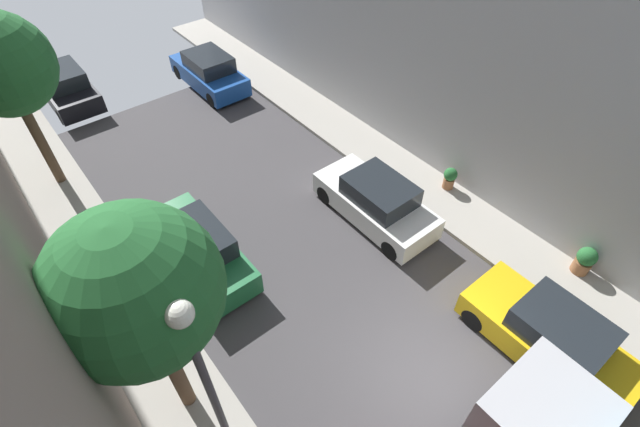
{
  "coord_description": "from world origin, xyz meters",
  "views": [
    {
      "loc": [
        -5.27,
        -2.32,
        10.81
      ],
      "look_at": [
        1.11,
        5.57,
        0.5
      ],
      "focal_mm": 25.66,
      "sensor_mm": 36.0,
      "label": 1
    }
  ],
  "objects_px": {
    "parked_car_right_2": "(550,337)",
    "potted_plant_0": "(450,178)",
    "parked_car_left_3": "(197,250)",
    "parked_car_left_4": "(66,87)",
    "potted_plant_2": "(585,260)",
    "parked_car_right_3": "(376,201)",
    "street_tree_0": "(135,291)",
    "lamp_post": "(200,364)",
    "street_tree_2": "(0,66)",
    "parked_car_right_4": "(209,72)"
  },
  "relations": [
    {
      "from": "parked_car_right_3",
      "to": "parked_car_left_3",
      "type": "bearing_deg",
      "value": 161.54
    },
    {
      "from": "potted_plant_2",
      "to": "parked_car_right_2",
      "type": "bearing_deg",
      "value": -166.41
    },
    {
      "from": "parked_car_left_4",
      "to": "street_tree_2",
      "type": "distance_m",
      "value": 6.75
    },
    {
      "from": "street_tree_0",
      "to": "potted_plant_2",
      "type": "xyz_separation_m",
      "value": [
        10.61,
        -3.75,
        -3.88
      ]
    },
    {
      "from": "parked_car_right_2",
      "to": "potted_plant_0",
      "type": "bearing_deg",
      "value": 62.44
    },
    {
      "from": "lamp_post",
      "to": "potted_plant_0",
      "type": "bearing_deg",
      "value": 13.05
    },
    {
      "from": "parked_car_right_3",
      "to": "street_tree_0",
      "type": "xyz_separation_m",
      "value": [
        -7.59,
        -1.66,
        3.79
      ]
    },
    {
      "from": "parked_car_left_3",
      "to": "parked_car_right_2",
      "type": "bearing_deg",
      "value": -55.8
    },
    {
      "from": "parked_car_left_4",
      "to": "potted_plant_0",
      "type": "height_order",
      "value": "parked_car_left_4"
    },
    {
      "from": "parked_car_right_4",
      "to": "lamp_post",
      "type": "xyz_separation_m",
      "value": [
        -7.3,
        -13.7,
        2.9
      ]
    },
    {
      "from": "parked_car_right_3",
      "to": "street_tree_2",
      "type": "relative_size",
      "value": 0.72
    },
    {
      "from": "parked_car_right_2",
      "to": "parked_car_left_4",
      "type": "bearing_deg",
      "value": 105.43
    },
    {
      "from": "parked_car_left_4",
      "to": "potted_plant_0",
      "type": "relative_size",
      "value": 5.18
    },
    {
      "from": "parked_car_left_3",
      "to": "parked_car_right_3",
      "type": "distance_m",
      "value": 5.69
    },
    {
      "from": "street_tree_2",
      "to": "potted_plant_0",
      "type": "height_order",
      "value": "street_tree_2"
    },
    {
      "from": "potted_plant_0",
      "to": "parked_car_right_3",
      "type": "bearing_deg",
      "value": 167.4
    },
    {
      "from": "lamp_post",
      "to": "street_tree_2",
      "type": "bearing_deg",
      "value": 90.65
    },
    {
      "from": "parked_car_left_4",
      "to": "parked_car_right_4",
      "type": "bearing_deg",
      "value": -26.77
    },
    {
      "from": "parked_car_right_3",
      "to": "potted_plant_2",
      "type": "xyz_separation_m",
      "value": [
        3.02,
        -5.41,
        -0.1
      ]
    },
    {
      "from": "street_tree_0",
      "to": "potted_plant_0",
      "type": "xyz_separation_m",
      "value": [
        10.46,
        1.02,
        -3.92
      ]
    },
    {
      "from": "parked_car_right_3",
      "to": "lamp_post",
      "type": "height_order",
      "value": "lamp_post"
    },
    {
      "from": "parked_car_left_4",
      "to": "parked_car_right_2",
      "type": "bearing_deg",
      "value": -74.57
    },
    {
      "from": "parked_car_right_3",
      "to": "street_tree_2",
      "type": "xyz_separation_m",
      "value": [
        -7.43,
        8.19,
        3.75
      ]
    },
    {
      "from": "potted_plant_2",
      "to": "street_tree_0",
      "type": "bearing_deg",
      "value": 160.54
    },
    {
      "from": "potted_plant_0",
      "to": "potted_plant_2",
      "type": "bearing_deg",
      "value": -88.16
    },
    {
      "from": "parked_car_right_2",
      "to": "lamp_post",
      "type": "height_order",
      "value": "lamp_post"
    },
    {
      "from": "street_tree_2",
      "to": "potted_plant_0",
      "type": "distance_m",
      "value": 14.11
    },
    {
      "from": "parked_car_right_2",
      "to": "street_tree_2",
      "type": "xyz_separation_m",
      "value": [
        -7.43,
        14.34,
        3.75
      ]
    },
    {
      "from": "parked_car_left_3",
      "to": "street_tree_2",
      "type": "relative_size",
      "value": 0.72
    },
    {
      "from": "parked_car_right_2",
      "to": "parked_car_right_4",
      "type": "xyz_separation_m",
      "value": [
        0.0,
        16.85,
        0.0
      ]
    },
    {
      "from": "potted_plant_2",
      "to": "lamp_post",
      "type": "xyz_separation_m",
      "value": [
        -10.32,
        2.41,
        3.0
      ]
    },
    {
      "from": "parked_car_right_2",
      "to": "lamp_post",
      "type": "relative_size",
      "value": 0.8
    },
    {
      "from": "parked_car_left_4",
      "to": "lamp_post",
      "type": "bearing_deg",
      "value": -96.6
    },
    {
      "from": "parked_car_right_4",
      "to": "potted_plant_0",
      "type": "distance_m",
      "value": 11.7
    },
    {
      "from": "parked_car_right_2",
      "to": "street_tree_0",
      "type": "bearing_deg",
      "value": 149.44
    },
    {
      "from": "parked_car_right_2",
      "to": "parked_car_right_3",
      "type": "xyz_separation_m",
      "value": [
        0.0,
        6.14,
        0.0
      ]
    },
    {
      "from": "parked_car_right_4",
      "to": "street_tree_2",
      "type": "distance_m",
      "value": 8.69
    },
    {
      "from": "parked_car_right_3",
      "to": "parked_car_right_4",
      "type": "distance_m",
      "value": 10.7
    },
    {
      "from": "potted_plant_0",
      "to": "parked_car_left_3",
      "type": "bearing_deg",
      "value": 163.53
    },
    {
      "from": "street_tree_2",
      "to": "lamp_post",
      "type": "xyz_separation_m",
      "value": [
        0.13,
        -11.19,
        -0.85
      ]
    },
    {
      "from": "parked_car_right_2",
      "to": "potted_plant_2",
      "type": "xyz_separation_m",
      "value": [
        3.02,
        0.73,
        -0.1
      ]
    },
    {
      "from": "parked_car_right_3",
      "to": "street_tree_2",
      "type": "height_order",
      "value": "street_tree_2"
    },
    {
      "from": "potted_plant_2",
      "to": "parked_car_left_3",
      "type": "bearing_deg",
      "value": 139.42
    },
    {
      "from": "potted_plant_2",
      "to": "lamp_post",
      "type": "distance_m",
      "value": 11.02
    },
    {
      "from": "parked_car_right_3",
      "to": "potted_plant_0",
      "type": "relative_size",
      "value": 5.18
    },
    {
      "from": "parked_car_right_2",
      "to": "street_tree_0",
      "type": "distance_m",
      "value": 9.59
    },
    {
      "from": "potted_plant_0",
      "to": "parked_car_right_2",
      "type": "bearing_deg",
      "value": -117.56
    },
    {
      "from": "parked_car_left_4",
      "to": "lamp_post",
      "type": "height_order",
      "value": "lamp_post"
    },
    {
      "from": "parked_car_right_4",
      "to": "potted_plant_2",
      "type": "relative_size",
      "value": 4.62
    },
    {
      "from": "street_tree_2",
      "to": "parked_car_right_4",
      "type": "bearing_deg",
      "value": 18.67
    }
  ]
}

